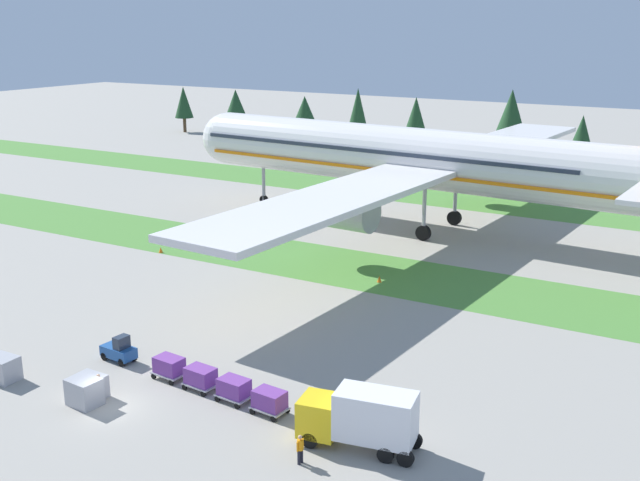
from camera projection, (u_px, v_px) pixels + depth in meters
name	position (u px, v px, depth m)	size (l,w,h in m)	color
ground_plane	(109.00, 408.00, 49.11)	(400.00, 400.00, 0.00)	gray
grass_strip_near	(353.00, 268.00, 76.80)	(320.00, 11.35, 0.01)	#4C8438
grass_strip_far	(471.00, 201.00, 105.72)	(320.00, 11.35, 0.01)	#4C8438
airliner	(423.00, 158.00, 88.89)	(65.33, 80.47, 23.44)	silver
baggage_tug	(119.00, 350.00, 55.66)	(2.70, 1.51, 1.97)	#1E4C8E
cargo_dolly_lead	(169.00, 366.00, 52.87)	(2.32, 1.68, 1.55)	#A3A3A8
cargo_dolly_second	(201.00, 377.00, 51.28)	(2.32, 1.68, 1.55)	#A3A3A8
cargo_dolly_third	(234.00, 388.00, 49.69)	(2.32, 1.68, 1.55)	#A3A3A8
cargo_dolly_fourth	(270.00, 400.00, 48.10)	(2.32, 1.68, 1.55)	#A3A3A8
catering_truck	(360.00, 417.00, 43.99)	(7.24, 3.45, 3.58)	yellow
ground_crew_marshaller	(300.00, 448.00, 42.66)	(0.36, 0.55, 1.74)	black
ground_crew_loader	(99.00, 385.00, 50.00)	(0.37, 0.47, 1.74)	black
uld_container_1	(3.00, 369.00, 52.68)	(2.00, 1.60, 1.67)	#A3A3A8
uld_container_2	(84.00, 392.00, 49.27)	(2.00, 1.60, 1.77)	#A3A3A8
uld_container_3	(90.00, 387.00, 50.27)	(2.00, 1.60, 1.50)	#A3A3A8
taxiway_marker_0	(161.00, 250.00, 81.93)	(0.44, 0.44, 0.58)	orange
taxiway_marker_1	(379.00, 279.00, 72.65)	(0.44, 0.44, 0.62)	orange
distant_tree_line	(572.00, 125.00, 130.60)	(157.26, 10.53, 12.24)	#4C3823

